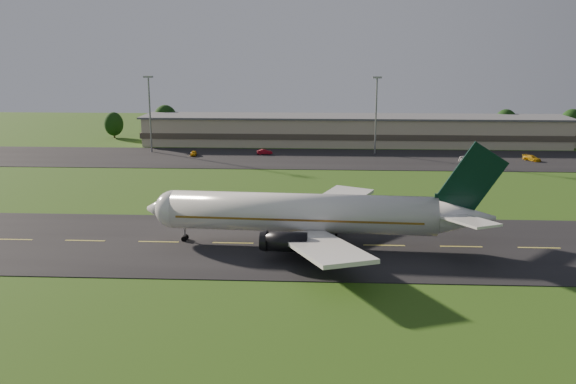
{
  "coord_description": "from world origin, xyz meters",
  "views": [
    {
      "loc": [
        -9.28,
        -89.06,
        28.42
      ],
      "look_at": [
        -14.34,
        8.0,
        6.0
      ],
      "focal_mm": 40.0,
      "sensor_mm": 36.0,
      "label": 1
    }
  ],
  "objects_px": {
    "terminal": "(376,131)",
    "light_mast_west": "(150,105)",
    "service_vehicle_c": "(463,159)",
    "service_vehicle_b": "(264,152)",
    "light_mast_centre": "(376,106)",
    "service_vehicle_d": "(532,158)",
    "airliner": "(309,214)",
    "service_vehicle_a": "(193,153)"
  },
  "relations": [
    {
      "from": "service_vehicle_b",
      "to": "service_vehicle_c",
      "type": "relative_size",
      "value": 0.91
    },
    {
      "from": "light_mast_centre",
      "to": "service_vehicle_a",
      "type": "xyz_separation_m",
      "value": [
        -47.47,
        -5.7,
        -12.0
      ]
    },
    {
      "from": "light_mast_west",
      "to": "service_vehicle_c",
      "type": "relative_size",
      "value": 4.51
    },
    {
      "from": "light_mast_west",
      "to": "service_vehicle_a",
      "type": "xyz_separation_m",
      "value": [
        12.53,
        -5.7,
        -12.0
      ]
    },
    {
      "from": "light_mast_centre",
      "to": "airliner",
      "type": "bearing_deg",
      "value": -101.27
    },
    {
      "from": "service_vehicle_b",
      "to": "service_vehicle_d",
      "type": "distance_m",
      "value": 67.76
    },
    {
      "from": "service_vehicle_c",
      "to": "service_vehicle_a",
      "type": "bearing_deg",
      "value": -168.23
    },
    {
      "from": "terminal",
      "to": "service_vehicle_a",
      "type": "relative_size",
      "value": 38.92
    },
    {
      "from": "airliner",
      "to": "light_mast_west",
      "type": "distance_m",
      "value": 91.72
    },
    {
      "from": "service_vehicle_a",
      "to": "service_vehicle_d",
      "type": "relative_size",
      "value": 0.79
    },
    {
      "from": "terminal",
      "to": "light_mast_west",
      "type": "height_order",
      "value": "light_mast_west"
    },
    {
      "from": "airliner",
      "to": "service_vehicle_c",
      "type": "relative_size",
      "value": 11.36
    },
    {
      "from": "light_mast_west",
      "to": "light_mast_centre",
      "type": "distance_m",
      "value": 60.0
    },
    {
      "from": "terminal",
      "to": "service_vehicle_b",
      "type": "bearing_deg",
      "value": -148.69
    },
    {
      "from": "service_vehicle_a",
      "to": "service_vehicle_b",
      "type": "xyz_separation_m",
      "value": [
        18.27,
        3.27,
        0.04
      ]
    },
    {
      "from": "service_vehicle_c",
      "to": "service_vehicle_d",
      "type": "distance_m",
      "value": 17.36
    },
    {
      "from": "light_mast_centre",
      "to": "service_vehicle_c",
      "type": "bearing_deg",
      "value": -26.46
    },
    {
      "from": "service_vehicle_c",
      "to": "service_vehicle_d",
      "type": "relative_size",
      "value": 0.96
    },
    {
      "from": "service_vehicle_b",
      "to": "airliner",
      "type": "bearing_deg",
      "value": 175.28
    },
    {
      "from": "service_vehicle_d",
      "to": "service_vehicle_b",
      "type": "bearing_deg",
      "value": 138.42
    },
    {
      "from": "service_vehicle_c",
      "to": "service_vehicle_b",
      "type": "bearing_deg",
      "value": -173.34
    },
    {
      "from": "terminal",
      "to": "service_vehicle_d",
      "type": "xyz_separation_m",
      "value": [
        36.87,
        -24.83,
        -3.21
      ]
    },
    {
      "from": "service_vehicle_b",
      "to": "service_vehicle_c",
      "type": "bearing_deg",
      "value": -113.48
    },
    {
      "from": "service_vehicle_c",
      "to": "light_mast_centre",
      "type": "bearing_deg",
      "value": 169.28
    },
    {
      "from": "light_mast_centre",
      "to": "service_vehicle_d",
      "type": "xyz_separation_m",
      "value": [
        38.27,
        -8.65,
        -11.95
      ]
    },
    {
      "from": "service_vehicle_a",
      "to": "service_vehicle_b",
      "type": "bearing_deg",
      "value": 5.55
    },
    {
      "from": "service_vehicle_a",
      "to": "service_vehicle_b",
      "type": "relative_size",
      "value": 0.91
    },
    {
      "from": "light_mast_west",
      "to": "service_vehicle_b",
      "type": "xyz_separation_m",
      "value": [
        30.8,
        -2.43,
        -11.96
      ]
    },
    {
      "from": "light_mast_west",
      "to": "service_vehicle_a",
      "type": "relative_size",
      "value": 5.46
    },
    {
      "from": "light_mast_centre",
      "to": "service_vehicle_d",
      "type": "distance_m",
      "value": 41.02
    },
    {
      "from": "terminal",
      "to": "light_mast_west",
      "type": "distance_m",
      "value": 64.1
    },
    {
      "from": "service_vehicle_a",
      "to": "service_vehicle_c",
      "type": "xyz_separation_m",
      "value": [
        68.48,
        -4.75,
        -0.01
      ]
    },
    {
      "from": "light_mast_centre",
      "to": "light_mast_west",
      "type": "bearing_deg",
      "value": 180.0
    },
    {
      "from": "light_mast_west",
      "to": "light_mast_centre",
      "type": "relative_size",
      "value": 1.0
    },
    {
      "from": "airliner",
      "to": "service_vehicle_d",
      "type": "xyz_separation_m",
      "value": [
        54.23,
        71.4,
        -3.88
      ]
    },
    {
      "from": "light_mast_west",
      "to": "service_vehicle_b",
      "type": "bearing_deg",
      "value": -4.52
    },
    {
      "from": "airliner",
      "to": "service_vehicle_c",
      "type": "bearing_deg",
      "value": 65.38
    },
    {
      "from": "airliner",
      "to": "service_vehicle_a",
      "type": "relative_size",
      "value": 13.77
    },
    {
      "from": "airliner",
      "to": "terminal",
      "type": "height_order",
      "value": "airliner"
    },
    {
      "from": "airliner",
      "to": "service_vehicle_d",
      "type": "height_order",
      "value": "airliner"
    },
    {
      "from": "terminal",
      "to": "service_vehicle_c",
      "type": "xyz_separation_m",
      "value": [
        19.61,
        -26.64,
        -3.26
      ]
    },
    {
      "from": "airliner",
      "to": "service_vehicle_a",
      "type": "height_order",
      "value": "airliner"
    }
  ]
}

